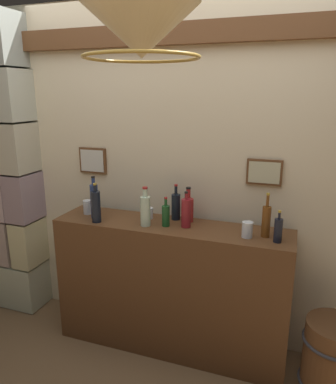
{
  "coord_description": "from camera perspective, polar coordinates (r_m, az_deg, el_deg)",
  "views": [
    {
      "loc": [
        0.78,
        -1.44,
        1.87
      ],
      "look_at": [
        0.0,
        0.78,
        1.22
      ],
      "focal_mm": 34.15,
      "sensor_mm": 36.0,
      "label": 1
    }
  ],
  "objects": [
    {
      "name": "panelled_rear_partition",
      "position": [
        2.71,
        2.25,
        3.63
      ],
      "size": [
        3.3,
        0.15,
        2.51
      ],
      "color": "beige",
      "rests_on": "ground"
    },
    {
      "name": "stone_pillar",
      "position": [
        3.32,
        -22.91,
        3.07
      ],
      "size": [
        0.41,
        0.34,
        2.44
      ],
      "color": "beige",
      "rests_on": "ground"
    },
    {
      "name": "bar_shelf_unit",
      "position": [
        2.77,
        0.36,
        -14.62
      ],
      "size": [
        1.68,
        0.39,
        0.97
      ],
      "primitive_type": "cube",
      "color": "brown",
      "rests_on": "ground"
    },
    {
      "name": "liquor_bottle_vermouth",
      "position": [
        2.51,
        -0.35,
        -3.62
      ],
      "size": [
        0.05,
        0.05,
        0.21
      ],
      "color": "#184C21",
      "rests_on": "bar_shelf_unit"
    },
    {
      "name": "liquor_bottle_brandy",
      "position": [
        2.72,
        -11.44,
        -1.29
      ],
      "size": [
        0.06,
        0.06,
        0.31
      ],
      "color": "navy",
      "rests_on": "bar_shelf_unit"
    },
    {
      "name": "liquor_bottle_rye",
      "position": [
        2.49,
        2.82,
        -3.24
      ],
      "size": [
        0.07,
        0.07,
        0.25
      ],
      "color": "maroon",
      "rests_on": "bar_shelf_unit"
    },
    {
      "name": "liquor_bottle_whiskey",
      "position": [
        2.51,
        -3.56,
        -2.83
      ],
      "size": [
        0.07,
        0.07,
        0.28
      ],
      "color": "beige",
      "rests_on": "bar_shelf_unit"
    },
    {
      "name": "liquor_bottle_amaro",
      "position": [
        2.4,
        15.08,
        -4.36
      ],
      "size": [
        0.06,
        0.06,
        0.29
      ],
      "color": "brown",
      "rests_on": "bar_shelf_unit"
    },
    {
      "name": "liquor_bottle_rum",
      "position": [
        2.6,
        3.17,
        -2.62
      ],
      "size": [
        0.08,
        0.08,
        0.25
      ],
      "color": "maroon",
      "rests_on": "bar_shelf_unit"
    },
    {
      "name": "liquor_bottle_bourbon",
      "position": [
        2.34,
        16.83,
        -5.71
      ],
      "size": [
        0.05,
        0.05,
        0.2
      ],
      "color": "black",
      "rests_on": "bar_shelf_unit"
    },
    {
      "name": "liquor_bottle_port",
      "position": [
        2.63,
        1.16,
        -2.21
      ],
      "size": [
        0.06,
        0.06,
        0.26
      ],
      "color": "black",
      "rests_on": "bar_shelf_unit"
    },
    {
      "name": "liquor_bottle_gin",
      "position": [
        2.63,
        -11.18,
        -2.19
      ],
      "size": [
        0.07,
        0.07,
        0.28
      ],
      "color": "black",
      "rests_on": "bar_shelf_unit"
    },
    {
      "name": "glass_tumbler_rocks",
      "position": [
        2.84,
        -12.44,
        -2.31
      ],
      "size": [
        0.07,
        0.07,
        0.11
      ],
      "color": "silver",
      "rests_on": "bar_shelf_unit"
    },
    {
      "name": "glass_tumbler_highball",
      "position": [
        2.68,
        -3.07,
        -3.3
      ],
      "size": [
        0.07,
        0.07,
        0.08
      ],
      "color": "silver",
      "rests_on": "bar_shelf_unit"
    },
    {
      "name": "glass_tumbler_shot",
      "position": [
        2.38,
        12.28,
        -5.76
      ],
      "size": [
        0.07,
        0.07,
        0.1
      ],
      "color": "silver",
      "rests_on": "bar_shelf_unit"
    },
    {
      "name": "pendant_lamp",
      "position": [
        1.82,
        -4.23,
        23.59
      ],
      "size": [
        0.55,
        0.55,
        0.6
      ],
      "color": "beige"
    },
    {
      "name": "wooden_barrel",
      "position": [
        2.67,
        24.16,
        -23.04
      ],
      "size": [
        0.37,
        0.37,
        0.53
      ],
      "color": "brown",
      "rests_on": "ground"
    }
  ]
}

